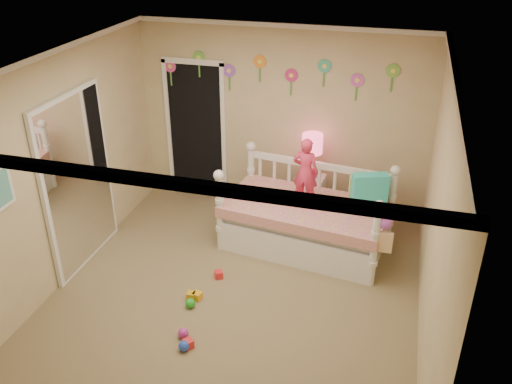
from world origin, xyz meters
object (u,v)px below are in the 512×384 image
(child, at_px, (305,172))
(nightstand, at_px, (310,197))
(daybed, at_px, (306,208))
(table_lamp, at_px, (312,149))

(child, bearing_deg, nightstand, -78.77)
(nightstand, bearing_deg, child, -81.66)
(daybed, bearing_deg, nightstand, 103.89)
(table_lamp, bearing_deg, child, -85.91)
(child, distance_m, table_lamp, 0.74)
(daybed, distance_m, child, 0.50)
(daybed, relative_size, child, 2.34)
(daybed, relative_size, nightstand, 3.19)
(nightstand, distance_m, table_lamp, 0.72)
(child, distance_m, nightstand, 1.04)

